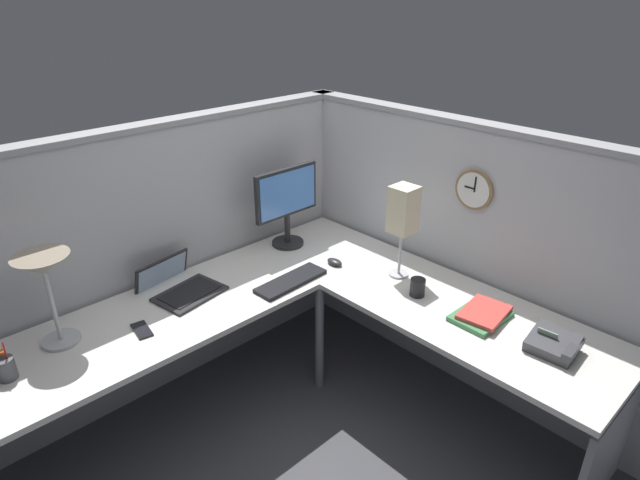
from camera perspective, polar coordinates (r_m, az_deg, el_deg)
name	(u,v)px	position (r m, az deg, el deg)	size (l,w,h in m)	color
ground_plane	(319,411)	(3.21, -0.14, -17.87)	(6.80, 6.80, 0.00)	#47474C
cubicle_wall_back	(168,259)	(3.18, -15.95, -1.96)	(2.57, 0.12, 1.58)	#B2B2B7
cubicle_wall_right	(459,256)	(3.19, 14.61, -1.68)	(0.12, 2.37, 1.58)	#B2B2B7
desk	(304,335)	(2.71, -1.71, -10.12)	(2.35, 2.15, 0.73)	silver
monitor	(287,201)	(3.26, -3.57, 4.19)	(0.46, 0.20, 0.50)	#232326
laptop	(178,286)	(2.97, -14.99, -4.73)	(0.40, 0.43, 0.22)	#232326
keyboard	(291,281)	(2.94, -3.13, -4.40)	(0.43, 0.14, 0.02)	black
computer_mouse	(335,262)	(3.12, 1.57, -2.36)	(0.06, 0.10, 0.03)	#232326
desk_lamp_dome	(44,272)	(2.59, -27.41, -3.09)	(0.24, 0.24, 0.44)	#B7BABF
pen_cup	(6,368)	(2.61, -30.56, -11.73)	(0.08, 0.08, 0.18)	#4C4C51
cell_phone	(142,330)	(2.70, -18.52, -9.11)	(0.07, 0.14, 0.01)	black
office_phone	(554,345)	(2.63, 23.79, -10.23)	(0.20, 0.22, 0.11)	#38383D
book_stack	(482,315)	(2.76, 16.94, -7.64)	(0.30, 0.23, 0.04)	#3F7F4C
desk_lamp_paper	(403,212)	(2.89, 8.88, 2.95)	(0.13, 0.13, 0.53)	#B7BABF
coffee_mug	(418,287)	(2.85, 10.39, -5.00)	(0.08, 0.08, 0.10)	black
wall_clock	(475,189)	(2.94, 16.21, 5.21)	(0.04, 0.22, 0.22)	olive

